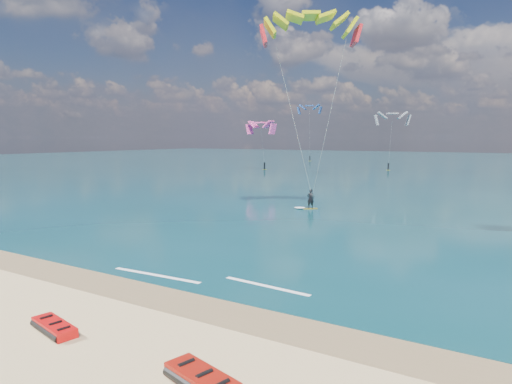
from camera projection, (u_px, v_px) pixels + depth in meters
ground at (377, 196)px, 51.05m from camera, size 320.00×320.00×0.00m
wet_sand_strip at (128, 289)px, 19.58m from camera, size 320.00×2.40×0.01m
sea at (457, 166)px, 105.48m from camera, size 320.00×200.00×0.04m
packed_kite_left at (54, 331)px, 15.31m from camera, size 2.45×1.47×0.37m
kitesurfer_main at (310, 108)px, 37.28m from camera, size 8.66×8.66×17.00m
shoreline_foam at (205, 280)px, 20.69m from camera, size 9.89×1.83×0.01m
distant_kites at (379, 140)px, 89.93m from camera, size 77.15×38.09×14.78m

